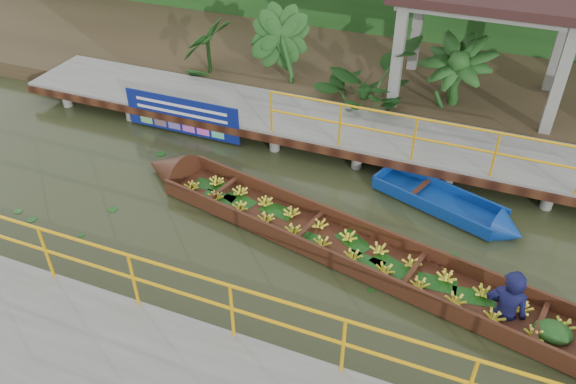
% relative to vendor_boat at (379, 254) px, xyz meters
% --- Properties ---
extents(ground, '(80.00, 80.00, 0.00)m').
position_rel_vendor_boat_xyz_m(ground, '(-2.23, 0.20, -0.26)').
color(ground, '#282E17').
rests_on(ground, ground).
extents(land_strip, '(30.00, 8.00, 0.45)m').
position_rel_vendor_boat_xyz_m(land_strip, '(-2.23, 7.70, -0.04)').
color(land_strip, '#382B1C').
rests_on(land_strip, ground).
extents(far_dock, '(16.00, 2.06, 1.66)m').
position_rel_vendor_boat_xyz_m(far_dock, '(-2.21, 3.63, 0.21)').
color(far_dock, slate).
rests_on(far_dock, ground).
extents(pavilion, '(4.40, 3.00, 3.00)m').
position_rel_vendor_boat_xyz_m(pavilion, '(0.77, 6.50, 2.55)').
color(pavilion, slate).
rests_on(pavilion, ground).
extents(vendor_boat, '(10.49, 3.18, 2.34)m').
position_rel_vendor_boat_xyz_m(vendor_boat, '(0.00, 0.00, 0.00)').
color(vendor_boat, '#3C1D10').
rests_on(vendor_boat, ground).
extents(moored_blue_boat, '(3.21, 1.79, 0.74)m').
position_rel_vendor_boat_xyz_m(moored_blue_boat, '(1.41, 1.91, -0.13)').
color(moored_blue_boat, navy).
rests_on(moored_blue_boat, ground).
extents(blue_banner, '(3.03, 0.04, 0.95)m').
position_rel_vendor_boat_xyz_m(blue_banner, '(-5.54, 2.68, 0.29)').
color(blue_banner, navy).
rests_on(blue_banner, ground).
extents(tropical_plants, '(14.46, 1.46, 1.83)m').
position_rel_vendor_boat_xyz_m(tropical_plants, '(0.02, 5.50, 1.10)').
color(tropical_plants, '#153E14').
rests_on(tropical_plants, ground).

